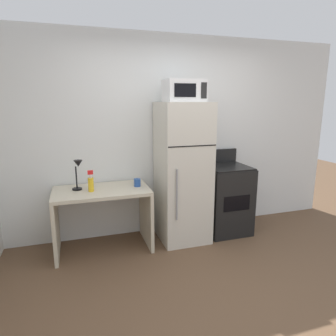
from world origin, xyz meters
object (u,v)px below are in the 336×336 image
(spray_bottle, at_px, (91,183))
(desk_lamp, at_px, (78,170))
(microwave, at_px, (184,91))
(oven_range, at_px, (225,198))
(desk, at_px, (102,208))
(coffee_mug, at_px, (137,183))
(refrigerator, at_px, (183,173))

(spray_bottle, bearing_deg, desk_lamp, 140.75)
(microwave, height_order, oven_range, microwave)
(oven_range, bearing_deg, desk, -179.26)
(coffee_mug, bearing_deg, refrigerator, 0.46)
(refrigerator, bearing_deg, coffee_mug, -179.54)
(refrigerator, distance_m, microwave, 1.01)
(spray_bottle, height_order, oven_range, oven_range)
(desk, distance_m, spray_bottle, 0.35)
(oven_range, bearing_deg, desk_lamp, 179.01)
(desk, height_order, desk_lamp, desk_lamp)
(desk_lamp, bearing_deg, refrigerator, -2.48)
(desk, relative_size, desk_lamp, 3.15)
(desk_lamp, relative_size, microwave, 0.77)
(desk, bearing_deg, spray_bottle, -155.72)
(spray_bottle, relative_size, coffee_mug, 2.62)
(microwave, xyz_separation_m, oven_range, (0.64, 0.04, -1.42))
(desk, xyz_separation_m, microwave, (1.02, -0.02, 1.36))
(spray_bottle, distance_m, refrigerator, 1.14)
(desk, relative_size, coffee_mug, 11.69)
(spray_bottle, bearing_deg, desk, 24.28)
(coffee_mug, relative_size, microwave, 0.21)
(oven_range, bearing_deg, microwave, -176.13)
(spray_bottle, bearing_deg, coffee_mug, 5.00)
(desk_lamp, bearing_deg, oven_range, -0.99)
(desk_lamp, xyz_separation_m, spray_bottle, (0.13, -0.11, -0.14))
(spray_bottle, bearing_deg, oven_range, 2.41)
(spray_bottle, xyz_separation_m, oven_range, (1.77, 0.07, -0.38))
(coffee_mug, relative_size, oven_range, 0.09)
(desk_lamp, distance_m, oven_range, 1.97)
(desk_lamp, bearing_deg, desk, -12.27)
(desk, xyz_separation_m, oven_range, (1.65, 0.02, -0.05))
(spray_bottle, bearing_deg, refrigerator, 2.66)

